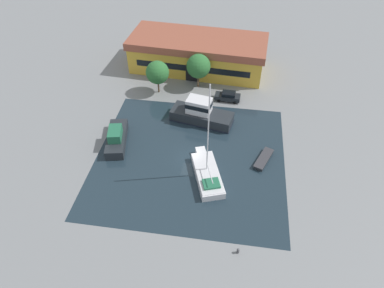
# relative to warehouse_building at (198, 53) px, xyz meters

# --- Properties ---
(ground_plane) EXTENTS (440.00, 440.00, 0.00)m
(ground_plane) POSITION_rel_warehouse_building_xyz_m (2.32, -25.58, -3.14)
(ground_plane) COLOR gray
(water_canal) EXTENTS (27.09, 26.09, 0.01)m
(water_canal) POSITION_rel_warehouse_building_xyz_m (2.32, -25.58, -3.14)
(water_canal) COLOR #1E2D38
(water_canal) RESTS_ON ground
(warehouse_building) EXTENTS (26.63, 12.56, 6.22)m
(warehouse_building) POSITION_rel_warehouse_building_xyz_m (0.00, 0.00, 0.00)
(warehouse_building) COLOR gold
(warehouse_building) RESTS_ON ground
(quay_tree_near_building) EXTENTS (4.29, 4.29, 6.39)m
(quay_tree_near_building) POSITION_rel_warehouse_building_xyz_m (1.03, -6.87, 1.09)
(quay_tree_near_building) COLOR brown
(quay_tree_near_building) RESTS_ON ground
(quay_tree_by_water) EXTENTS (4.06, 4.06, 6.06)m
(quay_tree_by_water) POSITION_rel_warehouse_building_xyz_m (-5.80, -9.64, 0.88)
(quay_tree_by_water) COLOR brown
(quay_tree_by_water) RESTS_ON ground
(parked_car) EXTENTS (4.50, 2.13, 1.63)m
(parked_car) POSITION_rel_warehouse_building_xyz_m (6.70, -10.37, -2.32)
(parked_car) COLOR #1E2328
(parked_car) RESTS_ON ground
(sailboat_moored) EXTENTS (5.53, 9.46, 14.69)m
(sailboat_moored) POSITION_rel_warehouse_building_xyz_m (5.17, -28.81, -2.47)
(sailboat_moored) COLOR silver
(sailboat_moored) RESTS_ON water_canal
(motor_cruiser) EXTENTS (10.55, 5.50, 4.10)m
(motor_cruiser) POSITION_rel_warehouse_building_xyz_m (2.76, -16.72, -1.66)
(motor_cruiser) COLOR #23282D
(motor_cruiser) RESTS_ON water_canal
(small_dinghy) EXTENTS (3.04, 4.80, 0.58)m
(small_dinghy) POSITION_rel_warehouse_building_xyz_m (12.87, -24.54, -2.84)
(small_dinghy) COLOR #23282D
(small_dinghy) RESTS_ON water_canal
(cabin_boat) EXTENTS (4.14, 8.14, 2.88)m
(cabin_boat) POSITION_rel_warehouse_building_xyz_m (-9.12, -23.95, -2.10)
(cabin_boat) COLOR #23282D
(cabin_boat) RESTS_ON water_canal
(mooring_bollard) EXTENTS (0.33, 0.33, 0.73)m
(mooring_bollard) POSITION_rel_warehouse_building_xyz_m (9.90, -39.67, -2.76)
(mooring_bollard) COLOR #47474C
(mooring_bollard) RESTS_ON ground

